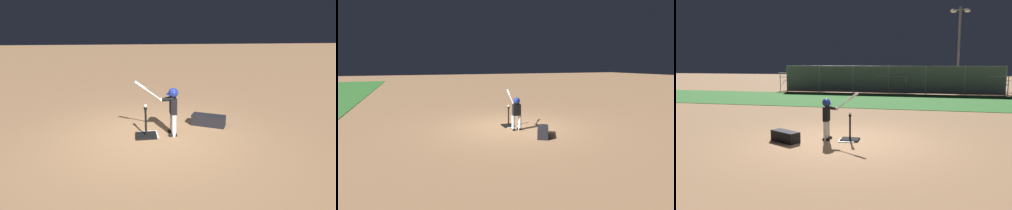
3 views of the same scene
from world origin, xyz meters
The scene contains 6 objects.
ground_plane centered at (0.00, 0.00, 0.00)m, with size 90.00×90.00×0.00m, color #99704C.
home_plate centered at (0.09, -0.02, 0.01)m, with size 0.44×0.44×0.02m, color white.
batting_tee centered at (0.14, 0.06, 0.08)m, with size 0.48×0.43×0.69m.
batter_child centered at (-0.45, 0.01, 0.71)m, with size 0.99×0.35×1.30m.
baseball centered at (0.14, 0.06, 0.73)m, with size 0.07×0.07×0.07m, color white.
equipment_bag centered at (-1.49, -0.45, 0.14)m, with size 0.84×0.32×0.28m, color black.
Camera 1 is at (0.45, 5.69, 2.33)m, focal length 28.00 mm.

